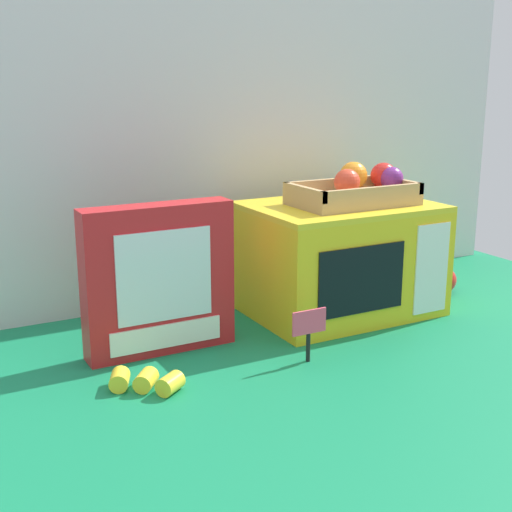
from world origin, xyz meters
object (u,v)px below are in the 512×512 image
object	(u,v)px
toy_microwave	(339,258)
cookie_set_box	(159,280)
price_sign	(309,327)
loose_toy_banana	(145,381)
loose_toy_apple	(443,280)
food_groups_crate	(358,189)

from	to	relation	value
toy_microwave	cookie_set_box	xyz separation A→B (m)	(-0.43, -0.04, 0.02)
price_sign	loose_toy_banana	world-z (taller)	price_sign
loose_toy_apple	cookie_set_box	bearing A→B (deg)	-178.15
loose_toy_banana	loose_toy_apple	distance (m)	0.84
loose_toy_apple	food_groups_crate	bearing A→B (deg)	179.96
toy_microwave	price_sign	distance (m)	0.31
price_sign	loose_toy_apple	distance (m)	0.55
price_sign	loose_toy_apple	size ratio (longest dim) A/B	1.56
toy_microwave	loose_toy_apple	size ratio (longest dim) A/B	6.18
toy_microwave	loose_toy_banana	bearing A→B (deg)	-159.97
food_groups_crate	loose_toy_banana	xyz separation A→B (m)	(-0.56, -0.18, -0.26)
food_groups_crate	loose_toy_banana	world-z (taller)	food_groups_crate
price_sign	loose_toy_banana	distance (m)	0.31
food_groups_crate	loose_toy_banana	bearing A→B (deg)	-162.49
cookie_set_box	price_sign	world-z (taller)	cookie_set_box
food_groups_crate	loose_toy_banana	size ratio (longest dim) A/B	2.17
food_groups_crate	toy_microwave	bearing A→B (deg)	159.48
food_groups_crate	cookie_set_box	size ratio (longest dim) A/B	0.91
toy_microwave	loose_toy_apple	xyz separation A→B (m)	(0.30, -0.01, -0.09)
toy_microwave	price_sign	world-z (taller)	toy_microwave
toy_microwave	price_sign	size ratio (longest dim) A/B	3.97
cookie_set_box	price_sign	bearing A→B (deg)	-39.33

